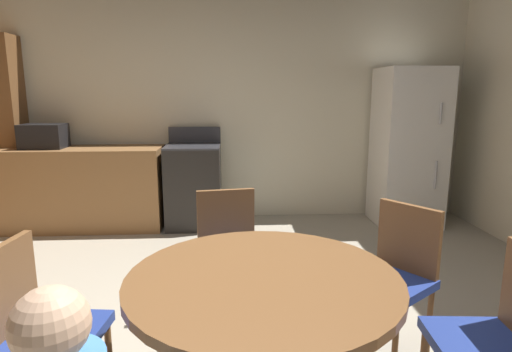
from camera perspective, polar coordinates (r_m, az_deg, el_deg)
name	(u,v)px	position (r m, az deg, el deg)	size (l,w,h in m)	color
wall_back	(225,105)	(5.07, -4.18, 9.60)	(5.98, 0.12, 2.70)	beige
kitchen_counter	(73,188)	(5.09, -23.57, -1.52)	(1.98, 0.60, 0.90)	olive
pantry_column	(3,133)	(5.48, -31.01, 5.01)	(0.44, 0.36, 2.10)	brown
oven_range	(194,185)	(4.80, -8.39, -1.23)	(0.60, 0.60, 1.10)	black
refrigerator	(408,148)	(5.06, 19.83, 3.62)	(0.68, 0.68, 1.76)	white
microwave	(44,136)	(5.10, -26.77, 4.84)	(0.44, 0.32, 0.26)	black
dining_table	(263,312)	(1.84, 0.99, -17.92)	(1.13, 1.13, 0.76)	brown
chair_north	(229,249)	(2.77, -3.70, -9.85)	(0.46, 0.46, 0.87)	brown
chair_east	(500,336)	(2.13, 30.10, -18.20)	(0.43, 0.43, 0.87)	brown
chair_northeast	(395,271)	(2.57, 18.33, -12.09)	(0.56, 0.56, 0.87)	brown
chair_west	(36,326)	(2.16, -27.57, -17.53)	(0.44, 0.44, 0.87)	brown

